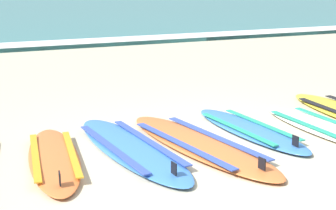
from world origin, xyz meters
The scene contains 7 objects.
ground_plane centered at (0.00, 0.00, 0.00)m, with size 80.00×80.00×0.00m, color #C1B599.
wave_foam_strip centered at (0.00, 8.44, 0.06)m, with size 80.00×1.00×0.11m, color white.
surfboard_3 centered at (-1.64, 0.44, 0.04)m, with size 0.74×1.99×0.18m.
surfboard_4 centered at (-0.85, 0.43, 0.04)m, with size 0.79×2.39×0.18m.
surfboard_5 centered at (-0.15, 0.25, 0.04)m, with size 0.99×2.53×0.18m.
surfboard_6 centered at (0.62, 0.48, 0.04)m, with size 0.64×2.02×0.18m.
surfboard_7 centered at (1.46, 0.16, 0.04)m, with size 0.57×2.14×0.18m.
Camera 1 is at (-2.51, -4.29, 1.78)m, focal length 54.49 mm.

